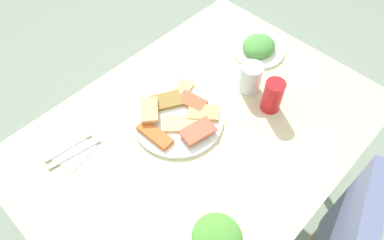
{
  "coord_description": "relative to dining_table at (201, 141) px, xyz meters",
  "views": [
    {
      "loc": [
        0.49,
        0.43,
        1.68
      ],
      "look_at": [
        0.01,
        -0.03,
        0.76
      ],
      "focal_mm": 32.48,
      "sensor_mm": 36.0,
      "label": 1
    }
  ],
  "objects": [
    {
      "name": "dining_table",
      "position": [
        0.0,
        0.0,
        0.0
      ],
      "size": [
        1.19,
        0.86,
        0.73
      ],
      "color": "beige",
      "rests_on": "ground_plane"
    },
    {
      "name": "spoon",
      "position": [
        0.35,
        -0.22,
        0.08
      ],
      "size": [
        0.18,
        0.04,
        0.0
      ],
      "primitive_type": "cube",
      "rotation": [
        0.0,
        0.0,
        -0.17
      ],
      "color": "silver",
      "rests_on": "paper_napkin"
    },
    {
      "name": "salad_plate_rice",
      "position": [
        -0.43,
        -0.1,
        0.1
      ],
      "size": [
        0.2,
        0.2,
        0.06
      ],
      "color": "white",
      "rests_on": "dining_table"
    },
    {
      "name": "salad_plate_greens",
      "position": [
        0.24,
        0.28,
        0.09
      ],
      "size": [
        0.21,
        0.21,
        0.04
      ],
      "color": "white",
      "rests_on": "dining_table"
    },
    {
      "name": "drinking_glass",
      "position": [
        -0.25,
        0.0,
        0.13
      ],
      "size": [
        0.08,
        0.08,
        0.11
      ],
      "primitive_type": "cylinder",
      "color": "silver",
      "rests_on": "dining_table"
    },
    {
      "name": "ground_plane",
      "position": [
        0.0,
        0.0,
        -0.66
      ],
      "size": [
        6.0,
        6.0,
        0.0
      ],
      "primitive_type": "plane",
      "color": "gray"
    },
    {
      "name": "paper_napkin",
      "position": [
        0.35,
        -0.24,
        0.08
      ],
      "size": [
        0.14,
        0.14,
        0.0
      ],
      "primitive_type": "cube",
      "rotation": [
        0.0,
        0.0,
        0.25
      ],
      "color": "white",
      "rests_on": "dining_table"
    },
    {
      "name": "fork",
      "position": [
        0.35,
        -0.26,
        0.08
      ],
      "size": [
        0.16,
        0.04,
        0.0
      ],
      "primitive_type": "cube",
      "rotation": [
        0.0,
        0.0,
        -0.12
      ],
      "color": "silver",
      "rests_on": "paper_napkin"
    },
    {
      "name": "pide_platter",
      "position": [
        0.03,
        -0.08,
        0.09
      ],
      "size": [
        0.31,
        0.31,
        0.05
      ],
      "color": "white",
      "rests_on": "dining_table"
    },
    {
      "name": "soda_can",
      "position": [
        -0.23,
        0.11,
        0.14
      ],
      "size": [
        0.09,
        0.09,
        0.12
      ],
      "primitive_type": "cylinder",
      "rotation": [
        0.0,
        0.0,
        4.15
      ],
      "color": "red",
      "rests_on": "dining_table"
    }
  ]
}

